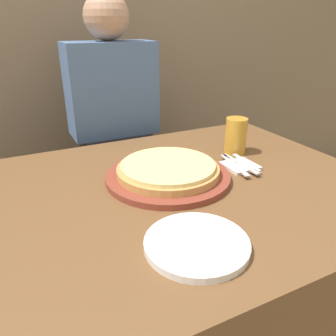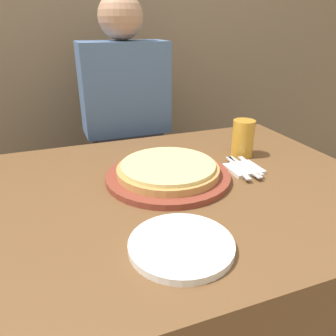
% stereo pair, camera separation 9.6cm
% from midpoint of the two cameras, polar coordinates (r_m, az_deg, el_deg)
% --- Properties ---
extents(back_wall, '(6.00, 0.05, 2.60)m').
position_cam_midpoint_polar(back_wall, '(1.94, -18.07, 24.94)').
color(back_wall, '#847056').
rests_on(back_wall, ground_plane).
extents(dining_table, '(1.43, 0.99, 0.76)m').
position_cam_midpoint_polar(dining_table, '(1.24, -3.60, -19.49)').
color(dining_table, brown).
rests_on(dining_table, ground_plane).
extents(pizza_on_board, '(0.41, 0.41, 0.06)m').
position_cam_midpoint_polar(pizza_on_board, '(1.08, -2.57, -0.80)').
color(pizza_on_board, brown).
rests_on(pizza_on_board, dining_table).
extents(beer_glass, '(0.08, 0.08, 0.14)m').
position_cam_midpoint_polar(beer_glass, '(1.30, 9.66, 5.74)').
color(beer_glass, gold).
rests_on(beer_glass, dining_table).
extents(dinner_plate, '(0.25, 0.25, 0.02)m').
position_cam_midpoint_polar(dinner_plate, '(0.77, 1.38, -13.15)').
color(dinner_plate, white).
rests_on(dinner_plate, dining_table).
extents(napkin_stack, '(0.11, 0.11, 0.01)m').
position_cam_midpoint_polar(napkin_stack, '(1.19, 10.19, 0.32)').
color(napkin_stack, white).
rests_on(napkin_stack, dining_table).
extents(fork, '(0.05, 0.20, 0.00)m').
position_cam_midpoint_polar(fork, '(1.17, 9.22, 0.49)').
color(fork, silver).
rests_on(fork, napkin_stack).
extents(dinner_knife, '(0.02, 0.20, 0.00)m').
position_cam_midpoint_polar(dinner_knife, '(1.18, 10.22, 0.70)').
color(dinner_knife, silver).
rests_on(dinner_knife, napkin_stack).
extents(spoon, '(0.04, 0.17, 0.00)m').
position_cam_midpoint_polar(spoon, '(1.20, 11.19, 0.91)').
color(spoon, silver).
rests_on(spoon, napkin_stack).
extents(diner_person, '(0.40, 0.20, 1.36)m').
position_cam_midpoint_polar(diner_person, '(1.67, -10.78, 3.77)').
color(diner_person, '#33333D').
rests_on(diner_person, ground_plane).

